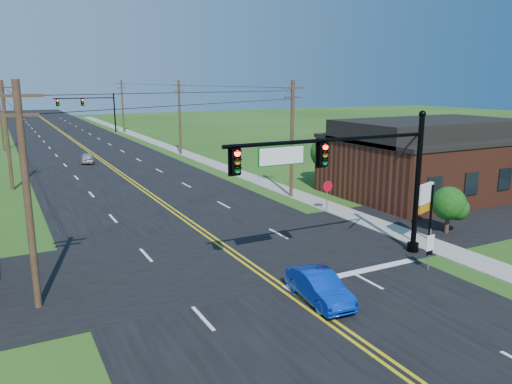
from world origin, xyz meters
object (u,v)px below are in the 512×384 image
route_sign (430,247)px  stop_sign (328,189)px  signal_mast_far (89,107)px  signal_mast_main (349,171)px  blue_car (319,288)px

route_sign → stop_sign: bearing=75.0°
route_sign → stop_sign: (2.08, 11.24, 0.41)m
signal_mast_far → route_sign: 74.47m
signal_mast_main → route_sign: signal_mast_main is taller
signal_mast_far → route_sign: bearing=-87.6°
signal_mast_main → signal_mast_far: 72.00m
route_sign → signal_mast_main: bearing=139.1°
signal_mast_main → signal_mast_far: same height
stop_sign → signal_mast_main: bearing=-116.9°
signal_mast_main → signal_mast_far: bearing=89.9°
signal_mast_main → blue_car: size_ratio=2.97×
signal_mast_far → stop_sign: (5.15, -63.09, -2.94)m
blue_car → stop_sign: (8.76, 11.70, 0.98)m
signal_mast_main → signal_mast_far: size_ratio=1.03×
signal_mast_main → blue_car: 6.10m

